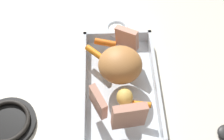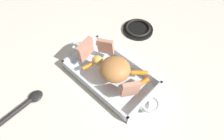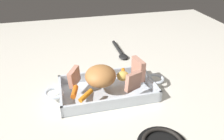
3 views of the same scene
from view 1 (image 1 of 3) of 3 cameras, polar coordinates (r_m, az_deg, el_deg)
name	(u,v)px [view 1 (image 1 of 3)]	position (r m, az deg, el deg)	size (l,w,h in m)	color
ground_plane	(120,89)	(0.86, 1.53, -3.69)	(2.03, 2.03, 0.00)	silver
roasting_dish	(120,87)	(0.85, 1.55, -3.13)	(0.48, 0.21, 0.05)	silver
pork_roast	(119,65)	(0.80, 1.39, 1.03)	(0.12, 0.12, 0.08)	#B4763F
roast_slice_thick	(98,102)	(0.74, -2.62, -6.04)	(0.02, 0.07, 0.07)	tan
roast_slice_outer	(129,116)	(0.72, 3.23, -8.66)	(0.02, 0.08, 0.08)	tan
roast_slice_thin	(127,38)	(0.87, 2.83, 6.01)	(0.02, 0.07, 0.07)	tan
baby_carrot_center_left	(95,53)	(0.87, -3.25, 3.28)	(0.02, 0.02, 0.06)	orange
baby_carrot_northwest	(142,104)	(0.78, 5.64, -6.44)	(0.01, 0.01, 0.05)	orange
baby_carrot_southwest	(105,43)	(0.89, -1.27, 5.16)	(0.02, 0.02, 0.06)	orange
potato_whole	(125,97)	(0.77, 2.41, -5.12)	(0.04, 0.05, 0.04)	gold
stove_burner_rear	(7,122)	(0.84, -19.27, -9.30)	(0.15, 0.15, 0.02)	black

